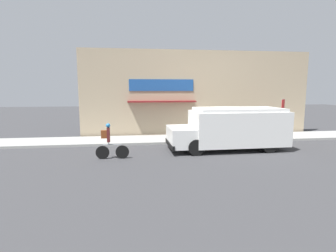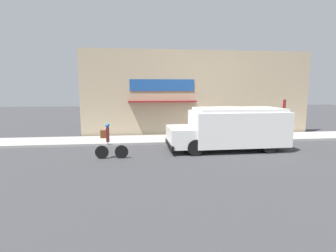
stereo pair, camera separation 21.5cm
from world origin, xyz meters
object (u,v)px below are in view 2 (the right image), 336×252
stop_sign_post (284,112)px  trash_bin (221,128)px  cyclist (109,142)px  school_bus (231,128)px

stop_sign_post → trash_bin: (-3.67, 1.02, -1.13)m
cyclist → stop_sign_post: 10.90m
trash_bin → school_bus: bearing=-98.6°
school_bus → trash_bin: bearing=80.4°
cyclist → trash_bin: bearing=35.1°
stop_sign_post → trash_bin: 3.97m
school_bus → cyclist: school_bus is taller
stop_sign_post → school_bus: bearing=-151.8°
school_bus → stop_sign_post: (4.16, 2.23, 0.62)m
school_bus → trash_bin: 3.33m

